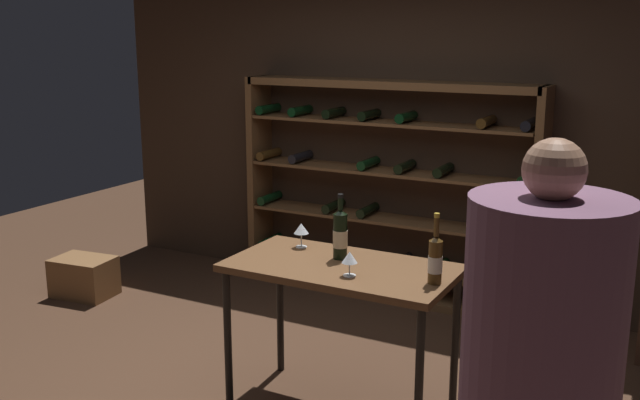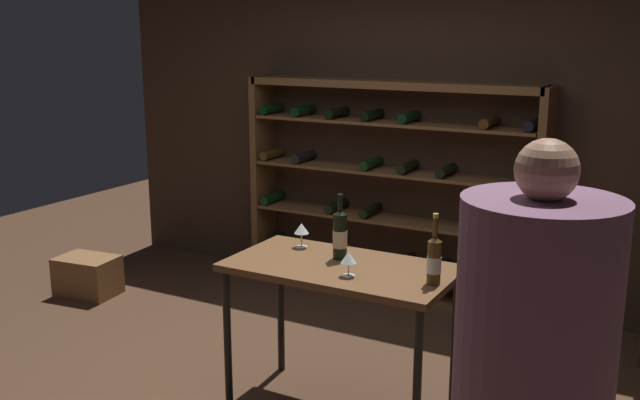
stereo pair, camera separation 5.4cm
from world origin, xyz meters
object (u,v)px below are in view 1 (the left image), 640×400
at_px(tasting_table, 341,281).
at_px(wine_bottle_green_slim, 435,259).
at_px(person_guest_plum_blouse, 538,392).
at_px(wine_bottle_black_capsule, 340,234).
at_px(wine_glass_stemmed_right, 301,229).
at_px(wine_crate, 84,277).
at_px(wine_rack, 386,191).
at_px(wine_glass_stemmed_center, 350,258).

distance_m(tasting_table, wine_bottle_green_slim, 0.60).
bearing_deg(person_guest_plum_blouse, tasting_table, -171.04).
xyz_separation_m(person_guest_plum_blouse, wine_bottle_green_slim, (-0.75, 1.15, 0.01)).
bearing_deg(wine_bottle_black_capsule, wine_glass_stemmed_right, 163.94).
relative_size(wine_crate, wine_glass_stemmed_right, 3.27).
distance_m(wine_crate, wine_bottle_green_slim, 3.45).
distance_m(wine_bottle_green_slim, wine_glass_stemmed_right, 0.94).
xyz_separation_m(tasting_table, wine_glass_stemmed_right, (-0.36, 0.18, 0.20)).
xyz_separation_m(tasting_table, wine_bottle_green_slim, (0.55, -0.04, 0.22)).
distance_m(wine_rack, wine_glass_stemmed_center, 2.12).
xyz_separation_m(wine_rack, wine_crate, (-2.19, -1.19, -0.72)).
distance_m(wine_rack, wine_bottle_black_capsule, 1.83).
distance_m(wine_crate, wine_glass_stemmed_center, 3.06).
relative_size(wine_crate, wine_bottle_green_slim, 1.30).
height_order(tasting_table, wine_glass_stemmed_center, wine_glass_stemmed_center).
distance_m(tasting_table, wine_glass_stemmed_center, 0.27).
height_order(tasting_table, person_guest_plum_blouse, person_guest_plum_blouse).
xyz_separation_m(wine_rack, wine_bottle_green_slim, (1.08, -1.91, 0.13)).
relative_size(person_guest_plum_blouse, wine_bottle_green_slim, 4.97).
bearing_deg(wine_glass_stemmed_center, wine_bottle_green_slim, 13.46).
bearing_deg(wine_bottle_black_capsule, wine_bottle_green_slim, -13.05).
xyz_separation_m(wine_crate, wine_bottle_black_capsule, (2.66, -0.58, 0.87)).
distance_m(person_guest_plum_blouse, wine_glass_stemmed_center, 1.58).
bearing_deg(wine_bottle_black_capsule, wine_crate, 167.72).
bearing_deg(wine_bottle_green_slim, person_guest_plum_blouse, -56.81).
relative_size(wine_crate, wine_glass_stemmed_center, 3.58).
relative_size(person_guest_plum_blouse, wine_glass_stemmed_center, 13.72).
height_order(wine_rack, wine_glass_stemmed_right, wine_rack).
distance_m(tasting_table, wine_crate, 2.87).
bearing_deg(wine_bottle_green_slim, wine_crate, 167.58).
bearing_deg(wine_glass_stemmed_center, tasting_table, 129.26).
distance_m(wine_rack, person_guest_plum_blouse, 3.57).
bearing_deg(wine_crate, wine_bottle_green_slim, -12.42).
bearing_deg(wine_bottle_black_capsule, person_guest_plum_blouse, -43.47).
xyz_separation_m(person_guest_plum_blouse, wine_glass_stemmed_center, (-1.19, 1.05, -0.02)).
relative_size(wine_bottle_black_capsule, wine_glass_stemmed_right, 2.55).
relative_size(wine_rack, tasting_table, 1.97).
bearing_deg(wine_bottle_black_capsule, wine_glass_stemmed_center, -53.99).
bearing_deg(tasting_table, wine_glass_stemmed_right, 152.85).
distance_m(tasting_table, person_guest_plum_blouse, 1.79).
relative_size(tasting_table, wine_bottle_black_capsule, 3.34).
distance_m(wine_bottle_black_capsule, wine_glass_stemmed_center, 0.31).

